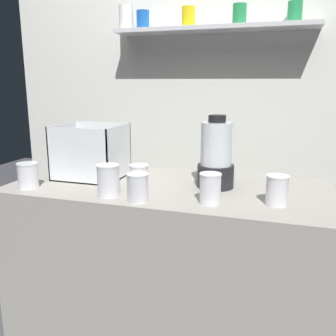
{
  "coord_description": "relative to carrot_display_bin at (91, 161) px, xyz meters",
  "views": [
    {
      "loc": [
        0.49,
        -1.54,
        1.35
      ],
      "look_at": [
        0.0,
        0.0,
        0.98
      ],
      "focal_mm": 40.08,
      "sensor_mm": 36.0,
      "label": 1
    }
  ],
  "objects": [
    {
      "name": "juice_cup_mango_far_left",
      "position": [
        -0.17,
        -0.25,
        -0.03
      ],
      "size": [
        0.09,
        0.09,
        0.11
      ],
      "color": "white",
      "rests_on": "counter"
    },
    {
      "name": "juice_cup_pomegranate_middle",
      "position": [
        0.3,
        -0.14,
        -0.03
      ],
      "size": [
        0.08,
        0.08,
        0.11
      ],
      "color": "white",
      "rests_on": "counter"
    },
    {
      "name": "back_wall_unit",
      "position": [
        0.4,
        0.73,
        0.28
      ],
      "size": [
        2.6,
        0.24,
        2.5
      ],
      "color": "silver",
      "rests_on": "ground_plane"
    },
    {
      "name": "juice_cup_beet_far_right",
      "position": [
        0.63,
        -0.22,
        -0.03
      ],
      "size": [
        0.08,
        0.08,
        0.12
      ],
      "color": "white",
      "rests_on": "counter"
    },
    {
      "name": "carrot_display_bin",
      "position": [
        0.0,
        0.0,
        0.0
      ],
      "size": [
        0.3,
        0.26,
        0.25
      ],
      "color": "white",
      "rests_on": "counter"
    },
    {
      "name": "juice_cup_carrot_rightmost",
      "position": [
        0.87,
        -0.17,
        -0.03
      ],
      "size": [
        0.08,
        0.08,
        0.11
      ],
      "color": "white",
      "rests_on": "counter"
    },
    {
      "name": "juice_cup_beet_right",
      "position": [
        0.36,
        -0.29,
        -0.03
      ],
      "size": [
        0.09,
        0.09,
        0.11
      ],
      "color": "white",
      "rests_on": "counter"
    },
    {
      "name": "blender_pitcher",
      "position": [
        0.61,
        0.01,
        0.06
      ],
      "size": [
        0.16,
        0.16,
        0.31
      ],
      "color": "black",
      "rests_on": "counter"
    },
    {
      "name": "counter",
      "position": [
        0.4,
        -0.03,
        -0.53
      ],
      "size": [
        1.4,
        0.64,
        0.9
      ],
      "primitive_type": "cube",
      "color": "#9E998E",
      "rests_on": "ground_plane"
    },
    {
      "name": "juice_cup_orange_left",
      "position": [
        0.22,
        -0.25,
        -0.02
      ],
      "size": [
        0.09,
        0.09,
        0.13
      ],
      "color": "white",
      "rests_on": "counter"
    }
  ]
}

